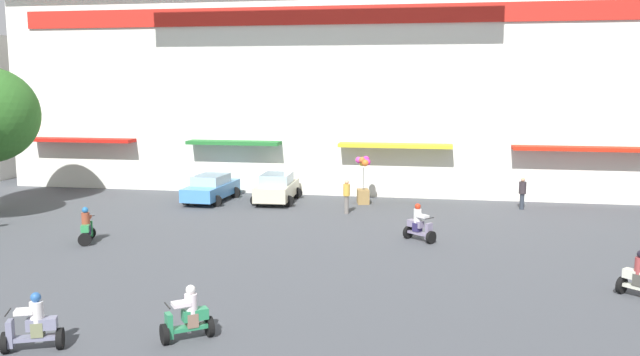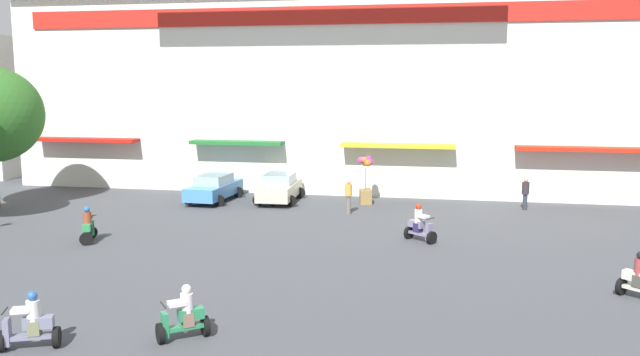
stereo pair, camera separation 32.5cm
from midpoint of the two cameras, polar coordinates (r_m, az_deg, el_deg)
The scene contains 11 objects.
ground_plane at distance 21.59m, azimuth -9.48°, elevation -9.19°, with size 128.00×128.00×0.00m, color #44484D.
colonial_building at distance 42.96m, azimuth 0.74°, elevation 12.93°, with size 37.82×16.21×23.19m.
parked_car_0 at distance 36.03m, azimuth -9.72°, elevation -0.86°, with size 2.48×4.46×1.46m.
parked_car_1 at distance 35.42m, azimuth -4.04°, elevation -0.85°, with size 2.44×4.22×1.55m.
scooter_rider_2 at distance 17.73m, azimuth -24.20°, elevation -11.75°, with size 1.48×1.01×1.47m.
scooter_rider_3 at distance 17.23m, azimuth -11.99°, elevation -11.82°, with size 1.35×1.20×1.43m.
scooter_rider_4 at distance 27.08m, azimuth 8.29°, elevation -4.14°, with size 1.38×1.25×1.55m.
scooter_rider_6 at distance 28.21m, azimuth -19.99°, elevation -4.12°, with size 0.96×1.42×1.49m.
pedestrian_0 at distance 34.79m, azimuth 16.97°, elevation -1.13°, with size 0.40×0.40×1.63m.
pedestrian_1 at distance 32.16m, azimuth 2.04°, elevation -1.43°, with size 0.38×0.38×1.71m.
balloon_vendor_cart at distance 34.92m, azimuth 3.53°, elevation -0.44°, with size 0.82×1.01×2.54m.
Camera 1 is at (6.89, -6.37, 6.51)m, focal length 36.72 mm.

